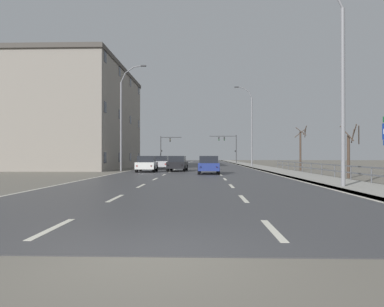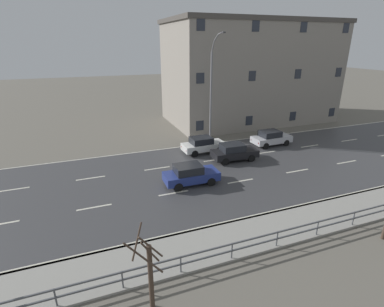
# 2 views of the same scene
# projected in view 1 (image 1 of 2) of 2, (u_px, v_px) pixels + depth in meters

# --- Properties ---
(ground_plane) EXTENTS (160.00, 160.00, 0.12)m
(ground_plane) POSITION_uv_depth(u_px,v_px,m) (197.00, 167.00, 53.45)
(ground_plane) COLOR #666056
(road_asphalt_strip) EXTENTS (14.00, 120.00, 0.03)m
(road_asphalt_strip) POSITION_uv_depth(u_px,v_px,m) (198.00, 164.00, 65.44)
(road_asphalt_strip) COLOR #3D3D3F
(road_asphalt_strip) RESTS_ON ground
(sidewalk_right) EXTENTS (3.00, 120.00, 0.12)m
(sidewalk_right) POSITION_uv_depth(u_px,v_px,m) (244.00, 164.00, 65.18)
(sidewalk_right) COLOR gray
(sidewalk_right) RESTS_ON ground
(guardrail) EXTENTS (0.07, 31.64, 1.00)m
(guardrail) POSITION_uv_depth(u_px,v_px,m) (322.00, 167.00, 26.75)
(guardrail) COLOR #515459
(guardrail) RESTS_ON ground
(street_lamp_foreground) EXTENTS (2.27, 0.24, 10.15)m
(street_lamp_foreground) POSITION_uv_depth(u_px,v_px,m) (340.00, 85.00, 17.02)
(street_lamp_foreground) COLOR slate
(street_lamp_foreground) RESTS_ON ground
(street_lamp_midground) EXTENTS (2.48, 0.24, 11.20)m
(street_lamp_midground) POSITION_uv_depth(u_px,v_px,m) (251.00, 128.00, 48.84)
(street_lamp_midground) COLOR slate
(street_lamp_midground) RESTS_ON ground
(street_lamp_left_bank) EXTENTS (2.70, 0.24, 10.98)m
(street_lamp_left_bank) POSITION_uv_depth(u_px,v_px,m) (123.00, 119.00, 36.58)
(street_lamp_left_bank) COLOR slate
(street_lamp_left_bank) RESTS_ON ground
(traffic_signal_right) EXTENTS (5.72, 0.36, 6.01)m
(traffic_signal_right) POSITION_uv_depth(u_px,v_px,m) (229.00, 144.00, 74.93)
(traffic_signal_right) COLOR #38383A
(traffic_signal_right) RESTS_ON ground
(traffic_signal_left) EXTENTS (4.40, 0.36, 5.68)m
(traffic_signal_left) POSITION_uv_depth(u_px,v_px,m) (164.00, 146.00, 73.36)
(traffic_signal_left) COLOR #38383A
(traffic_signal_left) RESTS_ON ground
(car_mid_centre) EXTENTS (1.93, 4.15, 1.57)m
(car_mid_centre) POSITION_uv_depth(u_px,v_px,m) (161.00, 162.00, 41.80)
(car_mid_centre) COLOR #B7B7BC
(car_mid_centre) RESTS_ON ground
(car_far_right) EXTENTS (1.94, 4.15, 1.57)m
(car_far_right) POSITION_uv_depth(u_px,v_px,m) (147.00, 164.00, 34.35)
(car_far_right) COLOR silver
(car_far_right) RESTS_ON ground
(car_distant) EXTENTS (1.88, 4.12, 1.57)m
(car_distant) POSITION_uv_depth(u_px,v_px,m) (209.00, 165.00, 30.67)
(car_distant) COLOR navy
(car_distant) RESTS_ON ground
(car_near_left) EXTENTS (1.99, 4.18, 1.57)m
(car_near_left) POSITION_uv_depth(u_px,v_px,m) (177.00, 163.00, 36.12)
(car_near_left) COLOR black
(car_near_left) RESTS_ON ground
(brick_building) EXTENTS (11.52, 21.71, 12.77)m
(brick_building) POSITION_uv_depth(u_px,v_px,m) (82.00, 119.00, 45.67)
(brick_building) COLOR gray
(brick_building) RESTS_ON ground
(bare_tree_near) EXTENTS (1.55, 1.38, 3.80)m
(bare_tree_near) POSITION_uv_depth(u_px,v_px,m) (349.00, 153.00, 25.02)
(bare_tree_near) COLOR #423328
(bare_tree_near) RESTS_ON ground
(bare_tree_mid) EXTENTS (1.26, 1.31, 4.80)m
(bare_tree_mid) POSITION_uv_depth(u_px,v_px,m) (301.00, 148.00, 37.87)
(bare_tree_mid) COLOR #423328
(bare_tree_mid) RESTS_ON ground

